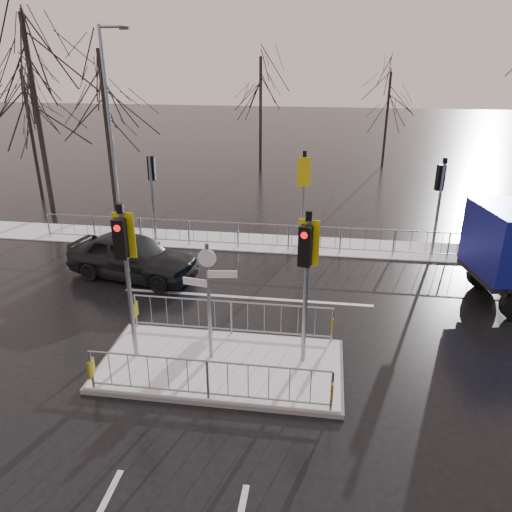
# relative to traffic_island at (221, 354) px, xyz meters

# --- Properties ---
(ground) EXTENTS (120.00, 120.00, 0.00)m
(ground) POSITION_rel_traffic_island_xyz_m (0.01, -0.01, -0.39)
(ground) COLOR black
(ground) RESTS_ON ground
(snow_verge) EXTENTS (30.00, 2.00, 0.04)m
(snow_verge) POSITION_rel_traffic_island_xyz_m (0.01, 8.59, -0.37)
(snow_verge) COLOR white
(snow_verge) RESTS_ON ground
(lane_markings) EXTENTS (8.00, 11.38, 0.01)m
(lane_markings) POSITION_rel_traffic_island_xyz_m (0.01, -0.34, -0.39)
(lane_markings) COLOR silver
(lane_markings) RESTS_ON ground
(traffic_island) EXTENTS (6.00, 3.04, 4.15)m
(traffic_island) POSITION_rel_traffic_island_xyz_m (0.00, 0.00, 0.00)
(traffic_island) COLOR slate
(traffic_island) RESTS_ON ground
(far_kerb_fixtures) EXTENTS (18.00, 0.65, 3.83)m
(far_kerb_fixtures) POSITION_rel_traffic_island_xyz_m (0.31, 8.08, 0.63)
(far_kerb_fixtures) COLOR gray
(far_kerb_fixtures) RESTS_ON ground
(car_far_lane) EXTENTS (4.84, 2.75, 1.55)m
(car_far_lane) POSITION_rel_traffic_island_xyz_m (-4.09, 4.80, 0.38)
(car_far_lane) COLOR black
(car_far_lane) RESTS_ON ground
(tree_near_a) EXTENTS (4.75, 4.75, 8.97)m
(tree_near_a) POSITION_rel_traffic_island_xyz_m (-10.49, 10.99, 5.72)
(tree_near_a) COLOR black
(tree_near_a) RESTS_ON ground
(tree_near_b) EXTENTS (4.00, 4.00, 7.55)m
(tree_near_b) POSITION_rel_traffic_island_xyz_m (-7.99, 12.49, 4.76)
(tree_near_b) COLOR black
(tree_near_b) RESTS_ON ground
(tree_near_c) EXTENTS (3.50, 3.50, 6.61)m
(tree_near_c) POSITION_rel_traffic_island_xyz_m (-12.49, 13.49, 4.11)
(tree_near_c) COLOR black
(tree_near_c) RESTS_ON ground
(tree_far_a) EXTENTS (3.75, 3.75, 7.08)m
(tree_far_a) POSITION_rel_traffic_island_xyz_m (-1.99, 21.99, 4.43)
(tree_far_a) COLOR black
(tree_far_a) RESTS_ON ground
(tree_far_b) EXTENTS (3.25, 3.25, 6.14)m
(tree_far_b) POSITION_rel_traffic_island_xyz_m (6.01, 23.99, 3.79)
(tree_far_b) COLOR black
(tree_far_b) RESTS_ON ground
(street_lamp_left) EXTENTS (1.25, 0.18, 8.20)m
(street_lamp_left) POSITION_rel_traffic_island_xyz_m (-6.42, 9.49, 4.10)
(street_lamp_left) COLOR gray
(street_lamp_left) RESTS_ON ground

